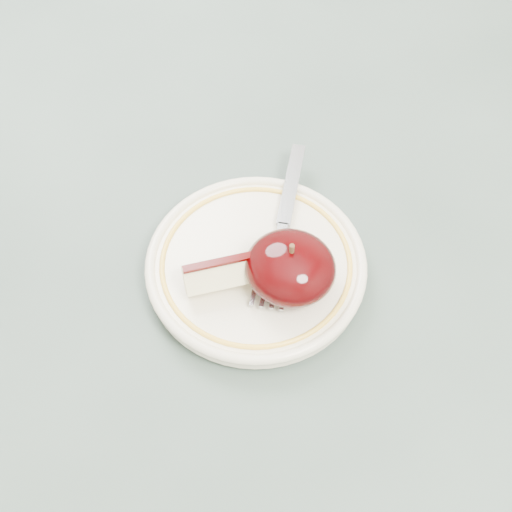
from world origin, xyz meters
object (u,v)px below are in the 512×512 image
at_px(plate, 256,265).
at_px(fork, 283,226).
at_px(table, 255,328).
at_px(apple_half, 290,268).

xyz_separation_m(plate, fork, (0.01, 0.04, 0.01)).
distance_m(plate, fork, 0.04).
xyz_separation_m(table, plate, (-0.00, 0.00, 0.10)).
bearing_deg(plate, table, -76.35).
bearing_deg(fork, apple_half, -164.84).
xyz_separation_m(table, apple_half, (0.03, -0.00, 0.13)).
relative_size(plate, fork, 1.06).
bearing_deg(fork, plate, 156.79).
relative_size(apple_half, fork, 0.42).
xyz_separation_m(apple_half, fork, (-0.02, 0.05, -0.02)).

